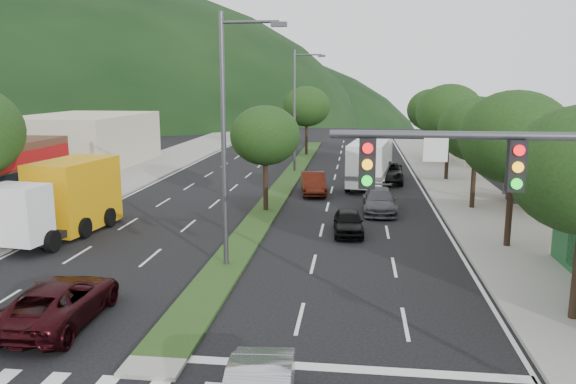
# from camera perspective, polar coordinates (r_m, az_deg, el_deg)

# --- Properties ---
(ground) EXTENTS (160.00, 160.00, 0.00)m
(ground) POSITION_cam_1_polar(r_m,az_deg,el_deg) (16.16, -13.03, -16.39)
(ground) COLOR black
(ground) RESTS_ON ground
(sidewalk_right) EXTENTS (5.00, 90.00, 0.15)m
(sidewalk_right) POSITION_cam_1_polar(r_m,az_deg,el_deg) (39.78, 17.50, -0.05)
(sidewalk_right) COLOR gray
(sidewalk_right) RESTS_ON ground
(sidewalk_left) EXTENTS (6.00, 90.00, 0.15)m
(sidewalk_left) POSITION_cam_1_polar(r_m,az_deg,el_deg) (43.12, -18.03, 0.75)
(sidewalk_left) COLOR gray
(sidewalk_left) RESTS_ON ground
(median) EXTENTS (1.60, 56.00, 0.12)m
(median) POSITION_cam_1_polar(r_m,az_deg,el_deg) (42.37, -0.10, 1.10)
(median) COLOR #213814
(median) RESTS_ON ground
(traffic_signal) EXTENTS (6.12, 0.40, 7.00)m
(traffic_signal) POSITION_cam_1_polar(r_m,az_deg,el_deg) (12.78, 24.41, -2.25)
(traffic_signal) COLOR #47494C
(traffic_signal) RESTS_ON ground
(bldg_left_far) EXTENTS (9.00, 14.00, 4.60)m
(bldg_left_far) POSITION_cam_1_polar(r_m,az_deg,el_deg) (53.47, -19.98, 4.93)
(bldg_left_far) COLOR beige
(bldg_left_far) RESTS_ON ground
(bldg_right_far) EXTENTS (10.00, 16.00, 5.20)m
(bldg_right_far) POSITION_cam_1_polar(r_m,az_deg,el_deg) (59.37, 21.07, 5.69)
(bldg_right_far) COLOR beige
(bldg_right_far) RESTS_ON ground
(tree_r_b) EXTENTS (4.80, 4.80, 6.94)m
(tree_r_b) POSITION_cam_1_polar(r_m,az_deg,el_deg) (26.42, 22.06, 5.17)
(tree_r_b) COLOR black
(tree_r_b) RESTS_ON sidewalk_right
(tree_r_c) EXTENTS (4.40, 4.40, 6.48)m
(tree_r_c) POSITION_cam_1_polar(r_m,az_deg,el_deg) (34.21, 18.62, 6.07)
(tree_r_c) COLOR black
(tree_r_c) RESTS_ON sidewalk_right
(tree_r_d) EXTENTS (5.00, 5.00, 7.17)m
(tree_r_d) POSITION_cam_1_polar(r_m,az_deg,el_deg) (44.01, 16.08, 7.76)
(tree_r_d) COLOR black
(tree_r_d) RESTS_ON sidewalk_right
(tree_r_e) EXTENTS (4.60, 4.60, 6.71)m
(tree_r_e) POSITION_cam_1_polar(r_m,az_deg,el_deg) (53.91, 14.43, 8.05)
(tree_r_e) COLOR black
(tree_r_e) RESTS_ON sidewalk_right
(tree_med_near) EXTENTS (4.00, 4.00, 6.02)m
(tree_med_near) POSITION_cam_1_polar(r_m,az_deg,el_deg) (31.98, -2.33, 5.75)
(tree_med_near) COLOR black
(tree_med_near) RESTS_ON median
(tree_med_far) EXTENTS (4.80, 4.80, 6.94)m
(tree_med_far) POSITION_cam_1_polar(r_m,az_deg,el_deg) (57.70, 1.89, 8.68)
(tree_med_far) COLOR black
(tree_med_far) RESTS_ON median
(streetlight_near) EXTENTS (2.60, 0.25, 10.00)m
(streetlight_near) POSITION_cam_1_polar(r_m,az_deg,el_deg) (22.06, -6.06, 6.33)
(streetlight_near) COLOR #47494C
(streetlight_near) RESTS_ON ground
(streetlight_mid) EXTENTS (2.60, 0.25, 10.00)m
(streetlight_mid) POSITION_cam_1_polar(r_m,az_deg,el_deg) (46.72, 0.92, 8.84)
(streetlight_mid) COLOR #47494C
(streetlight_mid) RESTS_ON ground
(suv_maroon) EXTENTS (2.46, 5.10, 1.40)m
(suv_maroon) POSITION_cam_1_polar(r_m,az_deg,el_deg) (19.08, -22.22, -10.27)
(suv_maroon) COLOR black
(suv_maroon) RESTS_ON ground
(car_queue_a) EXTENTS (1.63, 3.63, 1.21)m
(car_queue_a) POSITION_cam_1_polar(r_m,az_deg,el_deg) (27.94, 6.14, -3.04)
(car_queue_a) COLOR black
(car_queue_a) RESTS_ON ground
(car_queue_b) EXTENTS (1.91, 4.65, 1.35)m
(car_queue_b) POSITION_cam_1_polar(r_m,az_deg,el_deg) (32.82, 9.27, -0.88)
(car_queue_b) COLOR #424347
(car_queue_b) RESTS_ON ground
(car_queue_c) EXTENTS (2.13, 4.57, 1.45)m
(car_queue_c) POSITION_cam_1_polar(r_m,az_deg,el_deg) (37.80, 2.59, 0.90)
(car_queue_c) COLOR #47160B
(car_queue_c) RESTS_ON ground
(car_queue_d) EXTENTS (2.81, 5.59, 1.52)m
(car_queue_d) POSITION_cam_1_polar(r_m,az_deg,el_deg) (42.68, 9.91, 1.96)
(car_queue_d) COLOR black
(car_queue_d) RESTS_ON ground
(box_truck) EXTENTS (3.53, 7.55, 3.59)m
(box_truck) POSITION_cam_1_polar(r_m,az_deg,el_deg) (29.53, -21.82, -0.83)
(box_truck) COLOR white
(box_truck) RESTS_ON ground
(motorhome) EXTENTS (3.69, 8.81, 3.28)m
(motorhome) POSITION_cam_1_polar(r_m,az_deg,el_deg) (41.29, 8.40, 3.09)
(motorhome) COLOR white
(motorhome) RESTS_ON ground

